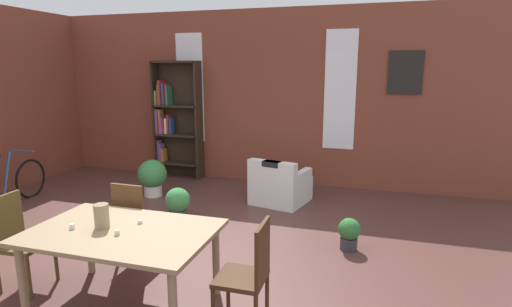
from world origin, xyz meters
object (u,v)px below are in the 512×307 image
at_px(bookshelf_tall, 174,118).
at_px(potted_plant_corner, 152,176).
at_px(dining_chair_far_left, 135,220).
at_px(bicycle_second, 7,186).
at_px(armchair_white, 280,186).
at_px(potted_plant_by_shelf, 349,233).
at_px(dining_chair_head_left, 18,238).
at_px(dining_chair_head_right, 249,272).
at_px(dining_table, 122,238).
at_px(vase_on_table, 102,216).
at_px(potted_plant_window, 178,203).

relative_size(bookshelf_tall, potted_plant_corner, 3.63).
bearing_deg(potted_plant_corner, bookshelf_tall, 99.91).
relative_size(dining_chair_far_left, bicycle_second, 0.56).
relative_size(armchair_white, potted_plant_by_shelf, 2.42).
bearing_deg(dining_chair_head_left, dining_chair_far_left, 42.67).
xyz_separation_m(dining_chair_far_left, dining_chair_head_left, (-0.83, -0.76, 0.00)).
distance_m(dining_chair_head_right, dining_chair_head_left, 2.40).
xyz_separation_m(dining_table, bicycle_second, (-3.42, 1.86, -0.32)).
xyz_separation_m(bookshelf_tall, potted_plant_corner, (0.22, -1.28, -0.84)).
bearing_deg(bicycle_second, dining_table, -28.49).
relative_size(vase_on_table, potted_plant_by_shelf, 0.56).
bearing_deg(potted_plant_corner, potted_plant_by_shelf, -19.52).
relative_size(dining_chair_far_left, potted_plant_window, 1.98).
bearing_deg(vase_on_table, potted_plant_corner, 113.36).
height_order(dining_table, dining_chair_head_left, dining_chair_head_left).
distance_m(dining_table, dining_chair_far_left, 0.86).
relative_size(dining_chair_far_left, dining_chair_head_right, 1.00).
distance_m(dining_table, dining_chair_head_left, 1.21).
bearing_deg(potted_plant_window, vase_on_table, -80.59).
height_order(dining_chair_far_left, dining_chair_head_right, same).
bearing_deg(bicycle_second, potted_plant_corner, 30.35).
height_order(dining_table, bookshelf_tall, bookshelf_tall).
bearing_deg(dining_chair_far_left, armchair_white, 67.15).
height_order(potted_plant_by_shelf, potted_plant_window, potted_plant_window).
xyz_separation_m(dining_chair_head_right, bookshelf_tall, (-2.91, 4.26, 0.67)).
bearing_deg(dining_chair_far_left, vase_on_table, -77.07).
relative_size(dining_chair_head_right, potted_plant_window, 1.98).
bearing_deg(vase_on_table, dining_chair_head_right, 0.05).
bearing_deg(bicycle_second, potted_plant_window, 4.44).
height_order(vase_on_table, potted_plant_corner, vase_on_table).
bearing_deg(dining_chair_head_right, dining_table, -179.94).
xyz_separation_m(armchair_white, bicycle_second, (-4.10, -1.40, 0.06)).
height_order(vase_on_table, dining_chair_head_right, vase_on_table).
relative_size(dining_table, dining_chair_head_right, 1.74).
relative_size(dining_chair_far_left, armchair_white, 0.99).
bearing_deg(dining_chair_far_left, dining_chair_head_left, -137.33).
height_order(vase_on_table, bookshelf_tall, bookshelf_tall).
distance_m(bicycle_second, potted_plant_corner, 2.24).
relative_size(dining_chair_head_left, potted_plant_corner, 1.50).
bearing_deg(dining_table, armchair_white, 78.19).
height_order(dining_table, potted_plant_window, dining_table).
distance_m(vase_on_table, potted_plant_by_shelf, 2.82).
distance_m(armchair_white, potted_plant_window, 1.70).
height_order(bookshelf_tall, potted_plant_window, bookshelf_tall).
relative_size(dining_chair_far_left, bookshelf_tall, 0.41).
bearing_deg(bookshelf_tall, bicycle_second, -125.38).
relative_size(bookshelf_tall, potted_plant_by_shelf, 5.80).
distance_m(dining_chair_head_right, bicycle_second, 4.98).
height_order(bookshelf_tall, potted_plant_by_shelf, bookshelf_tall).
height_order(potted_plant_by_shelf, potted_plant_corner, potted_plant_corner).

